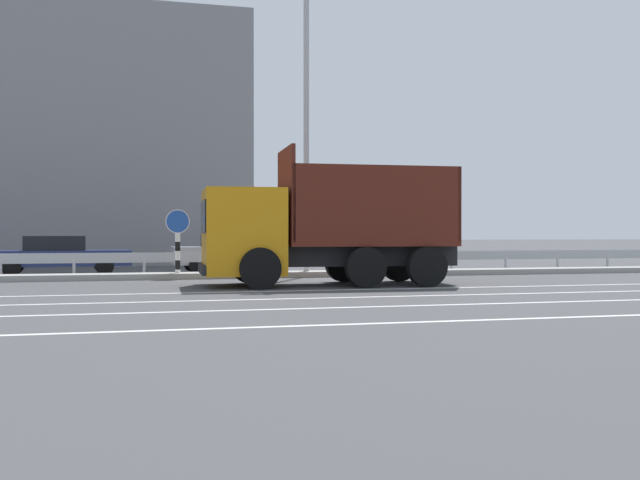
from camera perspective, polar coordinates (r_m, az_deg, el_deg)
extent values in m
plane|color=#424244|center=(21.69, 1.29, -3.17)|extent=(320.00, 320.00, 0.00)
cube|color=silver|center=(18.42, 2.30, -3.80)|extent=(54.00, 0.16, 0.01)
cube|color=silver|center=(16.39, 4.50, -4.33)|extent=(54.00, 0.16, 0.01)
cube|color=silver|center=(14.42, 7.29, -4.98)|extent=(54.00, 0.16, 0.01)
cube|color=silver|center=(12.14, 11.77, -6.00)|extent=(54.00, 0.16, 0.01)
cube|color=gray|center=(24.12, -0.38, -2.60)|extent=(29.70, 1.10, 0.18)
cube|color=#9EA0A5|center=(25.29, -1.07, -1.26)|extent=(54.00, 0.04, 0.32)
cylinder|color=#ADADB2|center=(24.84, -23.16, -2.04)|extent=(0.09, 0.09, 0.62)
cylinder|color=#ADADB2|center=(24.62, -18.24, -2.04)|extent=(0.09, 0.09, 0.62)
cylinder|color=#ADADB2|center=(24.59, -13.26, -2.04)|extent=(0.09, 0.09, 0.62)
cylinder|color=#ADADB2|center=(24.73, -8.30, -2.02)|extent=(0.09, 0.09, 0.62)
cylinder|color=#ADADB2|center=(25.07, -3.44, -1.98)|extent=(0.09, 0.09, 0.62)
cylinder|color=#ADADB2|center=(25.57, 1.26, -1.93)|extent=(0.09, 0.09, 0.62)
cylinder|color=#ADADB2|center=(26.24, 5.74, -1.87)|extent=(0.09, 0.09, 0.62)
cylinder|color=#ADADB2|center=(27.06, 9.98, -1.81)|extent=(0.09, 0.09, 0.62)
cylinder|color=#ADADB2|center=(28.03, 13.95, -1.74)|extent=(0.09, 0.09, 0.62)
cylinder|color=#ADADB2|center=(29.11, 17.64, -1.67)|extent=(0.09, 0.09, 0.62)
cylinder|color=#ADADB2|center=(30.31, 21.05, -1.59)|extent=(0.09, 0.09, 0.62)
cube|color=orange|center=(19.71, -5.91, 0.61)|extent=(2.14, 2.53, 2.23)
cube|color=black|center=(19.64, -8.88, 1.75)|extent=(0.14, 2.09, 0.84)
cube|color=black|center=(19.65, -8.98, -2.19)|extent=(0.22, 2.39, 0.24)
cube|color=black|center=(20.35, 3.56, -1.20)|extent=(4.77, 1.58, 0.53)
cube|color=#511E14|center=(20.34, 3.56, -0.28)|extent=(4.64, 2.57, 0.12)
cube|color=#511E14|center=(19.28, 4.45, 2.80)|extent=(4.52, 0.33, 1.98)
cube|color=#511E14|center=(21.43, 2.77, 2.56)|extent=(4.52, 0.33, 1.98)
cube|color=#511E14|center=(19.89, -2.60, 3.44)|extent=(0.22, 2.34, 2.47)
cube|color=#511E14|center=(21.05, 9.38, 2.59)|extent=(0.22, 2.34, 1.98)
cylinder|color=black|center=(18.58, -4.59, -2.17)|extent=(1.06, 0.37, 1.04)
cylinder|color=black|center=(20.95, -5.42, -1.88)|extent=(1.06, 0.37, 1.04)
cylinder|color=black|center=(19.11, 3.49, -2.10)|extent=(1.06, 0.37, 1.04)
cylinder|color=black|center=(21.42, 1.80, -1.83)|extent=(1.06, 0.37, 1.04)
cylinder|color=black|center=(19.61, 8.14, -2.04)|extent=(1.06, 0.37, 1.04)
cylinder|color=black|center=(21.87, 6.01, -1.78)|extent=(1.06, 0.37, 1.04)
cylinder|color=white|center=(23.41, -10.79, -2.57)|extent=(0.16, 0.16, 0.28)
cylinder|color=black|center=(23.40, -10.79, -1.87)|extent=(0.16, 0.16, 0.28)
cylinder|color=white|center=(23.39, -10.79, -1.18)|extent=(0.16, 0.16, 0.28)
cylinder|color=black|center=(23.38, -10.79, -0.48)|extent=(0.16, 0.16, 0.28)
cylinder|color=white|center=(23.38, -10.79, 0.22)|extent=(0.16, 0.16, 0.28)
cylinder|color=#1E4CB2|center=(23.38, -10.79, 1.40)|extent=(0.68, 0.03, 0.68)
cylinder|color=white|center=(23.38, -10.79, 1.40)|extent=(0.74, 0.02, 0.74)
cylinder|color=#ADADB2|center=(24.31, -1.05, 9.58)|extent=(0.18, 0.18, 10.46)
cube|color=navy|center=(26.69, -19.26, -1.31)|extent=(4.74, 1.96, 0.53)
cube|color=black|center=(26.68, -19.56, -0.23)|extent=(2.04, 1.59, 0.48)
cylinder|color=black|center=(27.51, -16.24, -1.80)|extent=(0.61, 0.24, 0.60)
cylinder|color=black|center=(25.94, -16.10, -1.94)|extent=(0.61, 0.24, 0.60)
cylinder|color=black|center=(27.54, -22.23, -1.82)|extent=(0.61, 0.24, 0.60)
cylinder|color=black|center=(25.97, -22.45, -1.95)|extent=(0.61, 0.24, 0.60)
cube|color=#A3A3A8|center=(27.01, -6.78, -1.17)|extent=(4.22, 1.78, 0.63)
cube|color=black|center=(26.98, -7.05, -0.04)|extent=(1.79, 1.52, 0.43)
cylinder|color=black|center=(28.04, -4.43, -1.75)|extent=(0.60, 0.21, 0.60)
cylinder|color=black|center=(26.48, -3.73, -1.87)|extent=(0.60, 0.21, 0.60)
cylinder|color=black|center=(27.63, -9.71, -1.78)|extent=(0.60, 0.21, 0.60)
cylinder|color=black|center=(26.05, -9.31, -1.92)|extent=(0.60, 0.21, 0.60)
cube|color=gray|center=(28.16, 4.55, -1.23)|extent=(4.59, 2.11, 0.50)
cube|color=black|center=(28.11, 4.29, -0.24)|extent=(1.98, 1.74, 0.48)
cylinder|color=black|center=(29.42, 6.69, -1.65)|extent=(0.61, 0.24, 0.60)
cylinder|color=black|center=(27.75, 7.82, -1.77)|extent=(0.61, 0.24, 0.60)
cylinder|color=black|center=(28.68, 1.39, -1.70)|extent=(0.61, 0.24, 0.60)
cylinder|color=black|center=(26.97, 2.22, -1.83)|extent=(0.61, 0.24, 0.60)
cube|color=gray|center=(39.87, -20.06, 6.69)|extent=(18.56, 12.98, 11.46)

